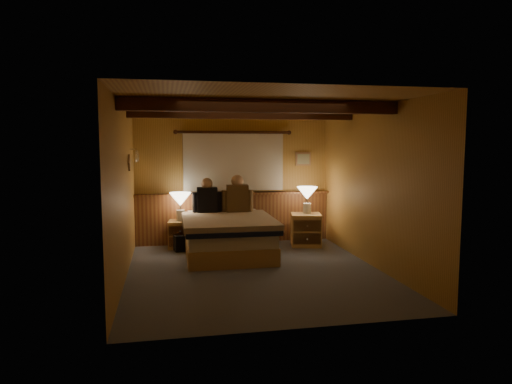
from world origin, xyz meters
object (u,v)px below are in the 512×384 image
object	(u,v)px
bed	(228,235)
person_right	(237,196)
duffel_bag	(187,242)
lamp_left	(180,201)
nightstand_right	(306,230)
lamp_right	(307,195)
person_left	(207,198)
nightstand_left	(181,234)

from	to	relation	value
bed	person_right	bearing A→B (deg)	67.22
duffel_bag	lamp_left	bearing A→B (deg)	101.59
bed	nightstand_right	world-z (taller)	bed
person_right	lamp_right	bearing A→B (deg)	-1.39
nightstand_right	person_left	bearing A→B (deg)	-174.50
duffel_bag	lamp_right	bearing A→B (deg)	-12.71
lamp_right	person_left	distance (m)	1.80
lamp_left	person_right	distance (m)	1.01
lamp_right	nightstand_left	bearing A→B (deg)	174.39
lamp_left	person_right	world-z (taller)	person_right
lamp_left	lamp_right	bearing A→B (deg)	-6.32
bed	lamp_right	bearing A→B (deg)	17.89
person_left	duffel_bag	xyz separation A→B (m)	(-0.37, -0.12, -0.74)
lamp_right	person_right	world-z (taller)	person_right
person_left	duffel_bag	world-z (taller)	person_left
nightstand_left	person_left	xyz separation A→B (m)	(0.46, -0.06, 0.64)
bed	person_left	size ratio (longest dim) A/B	2.99
nightstand_left	nightstand_right	size ratio (longest dim) A/B	0.79
bed	lamp_right	distance (m)	1.69
lamp_right	bed	bearing A→B (deg)	-162.74
lamp_left	person_left	xyz separation A→B (m)	(0.46, -0.09, 0.05)
bed	person_right	distance (m)	0.86
person_left	person_right	bearing A→B (deg)	-2.59
bed	nightstand_left	size ratio (longest dim) A/B	3.88
nightstand_right	person_right	size ratio (longest dim) A/B	0.91
nightstand_right	person_left	xyz separation A→B (m)	(-1.76, 0.20, 0.59)
bed	duffel_bag	world-z (taller)	bed
lamp_left	nightstand_left	bearing A→B (deg)	-71.81
person_left	nightstand_right	bearing A→B (deg)	-5.17
nightstand_right	lamp_left	distance (m)	2.31
lamp_left	lamp_right	size ratio (longest dim) A/B	1.02
lamp_right	person_left	bearing A→B (deg)	175.02
person_left	person_right	distance (m)	0.54
person_right	duffel_bag	xyz separation A→B (m)	(-0.90, -0.09, -0.77)
nightstand_right	person_left	world-z (taller)	person_left
person_right	nightstand_right	bearing A→B (deg)	-3.58
nightstand_right	lamp_right	distance (m)	0.63
nightstand_right	person_left	size ratio (longest dim) A/B	0.98
bed	person_right	xyz separation A→B (m)	(0.26, 0.59, 0.58)
bed	lamp_left	world-z (taller)	lamp_left
nightstand_right	lamp_left	xyz separation A→B (m)	(-2.23, 0.29, 0.54)
nightstand_left	lamp_left	bearing A→B (deg)	115.17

